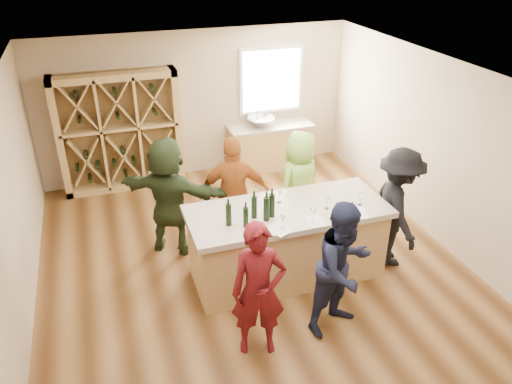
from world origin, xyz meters
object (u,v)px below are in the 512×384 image
object	(u,v)px
tasting_counter_base	(287,245)
person_far_mid	(235,194)
person_near_right	(344,268)
person_far_left	(169,196)
person_server	(397,208)
person_near_left	(259,291)
wine_bottle_b	(246,217)
wine_bottle_d	(266,209)
wine_bottle_a	(229,215)
wine_bottle_c	(254,207)
wine_rack	(120,132)
sink	(261,122)
person_far_right	(299,184)
wine_bottle_e	(272,205)

from	to	relation	value
tasting_counter_base	person_far_mid	bearing A→B (deg)	116.73
person_near_right	person_far_left	bearing A→B (deg)	105.84
tasting_counter_base	person_server	bearing A→B (deg)	-6.18
tasting_counter_base	person_near_left	bearing A→B (deg)	-124.25
wine_bottle_b	wine_bottle_d	bearing A→B (deg)	13.68
wine_bottle_a	person_far_left	xyz separation A→B (m)	(-0.55, 1.30, -0.31)
person_far_mid	person_far_left	xyz separation A→B (m)	(-0.94, 0.22, 0.01)
wine_bottle_c	person_far_mid	world-z (taller)	person_far_mid
wine_bottle_c	wine_bottle_d	bearing A→B (deg)	-41.80
tasting_counter_base	wine_bottle_b	xyz separation A→B (m)	(-0.67, -0.25, 0.72)
wine_rack	person_near_left	size ratio (longest dim) A/B	1.30
wine_bottle_b	person_near_right	xyz separation A→B (m)	(0.92, -0.91, -0.35)
sink	person_far_right	world-z (taller)	person_far_right
sink	person_far_right	size ratio (longest dim) A/B	0.31
tasting_counter_base	person_server	xyz separation A→B (m)	(1.60, -0.17, 0.40)
sink	wine_bottle_a	xyz separation A→B (m)	(-1.67, -3.61, 0.21)
person_near_left	person_far_right	bearing A→B (deg)	70.26
tasting_counter_base	wine_bottle_d	size ratio (longest dim) A/B	7.88
wine_rack	wine_bottle_e	world-z (taller)	wine_rack
sink	person_near_left	xyz separation A→B (m)	(-1.63, -4.68, -0.17)
person_far_mid	wine_bottle_a	bearing A→B (deg)	84.50
wine_bottle_b	wine_bottle_c	size ratio (longest dim) A/B	0.90
tasting_counter_base	person_near_right	world-z (taller)	person_near_right
tasting_counter_base	person_near_left	distance (m)	1.51
wine_bottle_b	person_near_left	world-z (taller)	person_near_left
tasting_counter_base	person_near_left	world-z (taller)	person_near_left
wine_bottle_b	tasting_counter_base	bearing A→B (deg)	20.73
wine_rack	person_server	xyz separation A→B (m)	(3.50, -3.71, -0.20)
wine_bottle_e	person_near_left	distance (m)	1.30
wine_bottle_c	person_near_right	bearing A→B (deg)	-55.45
wine_bottle_d	person_far_mid	size ratio (longest dim) A/B	0.18
wine_bottle_b	wine_bottle_c	world-z (taller)	wine_bottle_c
sink	wine_bottle_b	bearing A→B (deg)	-111.62
sink	person_server	distance (m)	3.73
sink	wine_bottle_e	xyz separation A→B (m)	(-1.07, -3.57, 0.23)
wine_bottle_c	wine_bottle_a	bearing A→B (deg)	-168.07
wine_rack	person_near_right	world-z (taller)	wine_rack
wine_rack	person_near_left	xyz separation A→B (m)	(1.07, -4.75, -0.25)
wine_bottle_d	wine_bottle_e	world-z (taller)	wine_bottle_d
wine_bottle_b	person_far_mid	xyz separation A→B (m)	(0.20, 1.20, -0.31)
person_far_mid	person_near_left	bearing A→B (deg)	94.89
wine_bottle_c	wine_bottle_e	world-z (taller)	wine_bottle_e
sink	person_far_right	distance (m)	2.46
person_far_right	person_near_right	bearing A→B (deg)	53.84
sink	person_far_right	xyz separation A→B (m)	(-0.20, -2.45, -0.15)
sink	wine_bottle_a	distance (m)	3.98
wine_rack	person_far_left	size ratio (longest dim) A/B	1.20
wine_bottle_a	person_far_right	world-z (taller)	person_far_right
wine_bottle_e	person_near_right	distance (m)	1.23
sink	person_near_left	size ratio (longest dim) A/B	0.32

